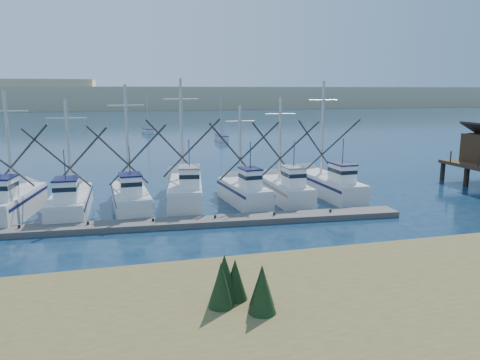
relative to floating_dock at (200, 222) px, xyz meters
name	(u,v)px	position (x,y,z in m)	size (l,w,h in m)	color
ground	(340,243)	(7.10, -5.75, -0.18)	(500.00, 500.00, 0.00)	#0D213B
shore_bank	(259,335)	(-0.90, -15.75, 0.62)	(40.00, 10.00, 1.60)	#4C422D
floating_dock	(200,222)	(0.00, 0.00, 0.00)	(27.32, 1.82, 0.36)	#58524F
dune_ridge	(139,98)	(7.10, 204.25, 4.82)	(360.00, 60.00, 10.00)	tan
trawler_fleet	(182,194)	(-0.49, 4.93, 0.79)	(27.33, 9.20, 9.47)	silver
sailboat_near	(221,138)	(12.80, 49.94, 0.32)	(2.12, 5.67, 8.10)	silver
sailboat_far	(148,131)	(1.52, 67.39, 0.32)	(2.31, 4.93, 8.10)	silver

